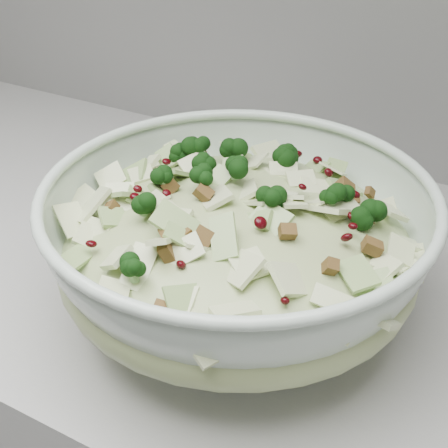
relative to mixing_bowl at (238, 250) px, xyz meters
name	(u,v)px	position (x,y,z in m)	size (l,w,h in m)	color
mixing_bowl	(238,250)	(0.00, 0.00, 0.00)	(0.42, 0.42, 0.15)	silver
salad	(238,230)	(0.00, 0.00, 0.02)	(0.43, 0.43, 0.15)	#A4B079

